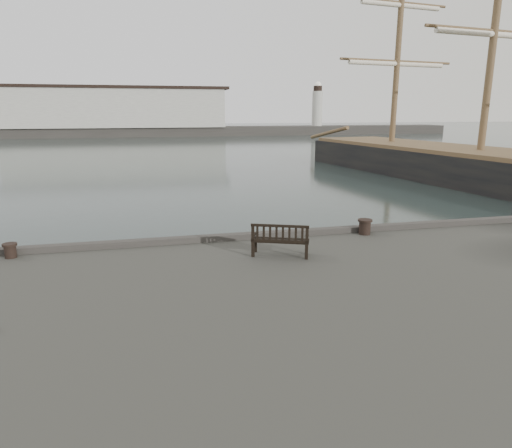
{
  "coord_description": "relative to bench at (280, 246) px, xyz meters",
  "views": [
    {
      "loc": [
        -2.26,
        -13.39,
        5.38
      ],
      "look_at": [
        0.83,
        -0.5,
        2.1
      ],
      "focal_mm": 32.0,
      "sensor_mm": 36.0,
      "label": 1
    }
  ],
  "objects": [
    {
      "name": "bollard_right",
      "position": [
        3.26,
        1.53,
        -0.04
      ],
      "size": [
        0.6,
        0.6,
        0.48
      ],
      "primitive_type": "cylinder",
      "rotation": [
        0.0,
        0.0,
        0.4
      ],
      "color": "black",
      "rests_on": "quay"
    },
    {
      "name": "ground",
      "position": [
        -1.14,
        2.03,
        -1.84
      ],
      "size": [
        400.0,
        400.0,
        0.0
      ],
      "primitive_type": "plane",
      "color": "black",
      "rests_on": "ground"
    },
    {
      "name": "tall_ship_main",
      "position": [
        21.09,
        18.33,
        -1.11
      ],
      "size": [
        12.48,
        38.65,
        28.49
      ],
      "rotation": [
        0.0,
        0.0,
        0.13
      ],
      "color": "black",
      "rests_on": "ground"
    },
    {
      "name": "breakwater",
      "position": [
        -5.69,
        94.03,
        2.45
      ],
      "size": [
        140.0,
        9.5,
        12.2
      ],
      "color": "#383530",
      "rests_on": "ground"
    },
    {
      "name": "bollard_left",
      "position": [
        -7.08,
        1.53,
        -0.09
      ],
      "size": [
        0.44,
        0.44,
        0.39
      ],
      "primitive_type": "cylinder",
      "rotation": [
        0.0,
        0.0,
        -0.2
      ],
      "color": "black",
      "rests_on": "quay"
    },
    {
      "name": "bench",
      "position": [
        0.0,
        0.0,
        0.0
      ],
      "size": [
        1.63,
        1.07,
        0.89
      ],
      "rotation": [
        0.0,
        0.0,
        -0.39
      ],
      "color": "black",
      "rests_on": "quay"
    }
  ]
}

